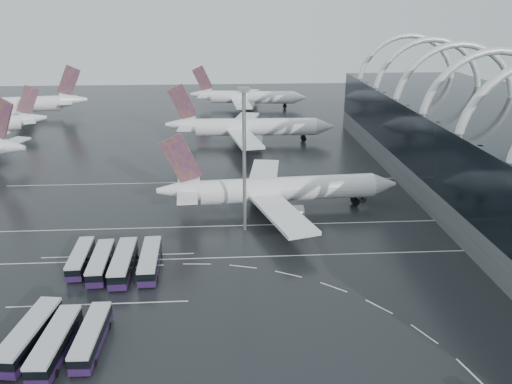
{
  "coord_description": "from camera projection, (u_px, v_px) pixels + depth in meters",
  "views": [
    {
      "loc": [
        -3.47,
        -83.77,
        43.84
      ],
      "look_at": [
        2.5,
        13.3,
        7.0
      ],
      "focal_mm": 35.0,
      "sensor_mm": 36.0,
      "label": 1
    }
  ],
  "objects": [
    {
      "name": "lane_marking_near",
      "position": [
        248.0,
        257.0,
        92.05
      ],
      "size": [
        120.0,
        0.25,
        0.01
      ],
      "primitive_type": "cube",
      "color": "white",
      "rests_on": "ground"
    },
    {
      "name": "ground",
      "position": [
        247.0,
        252.0,
        93.92
      ],
      "size": [
        420.0,
        420.0,
        0.0
      ],
      "primitive_type": "plane",
      "color": "black",
      "rests_on": "ground"
    },
    {
      "name": "bus_row_near_b",
      "position": [
        101.0,
        262.0,
        86.59
      ],
      "size": [
        3.47,
        12.84,
        3.13
      ],
      "rotation": [
        0.0,
        0.0,
        1.62
      ],
      "color": "#251440",
      "rests_on": "ground"
    },
    {
      "name": "bus_bay_line_south",
      "position": [
        98.0,
        304.0,
        77.6
      ],
      "size": [
        28.0,
        0.25,
        0.01
      ],
      "primitive_type": "cube",
      "color": "white",
      "rests_on": "ground"
    },
    {
      "name": "bus_bay_line_north",
      "position": [
        118.0,
        256.0,
        92.54
      ],
      "size": [
        28.0,
        0.25,
        0.01
      ],
      "primitive_type": "cube",
      "color": "white",
      "rests_on": "ground"
    },
    {
      "name": "bus_row_near_d",
      "position": [
        150.0,
        260.0,
        87.08
      ],
      "size": [
        3.58,
        13.47,
        3.29
      ],
      "rotation": [
        0.0,
        0.0,
        1.61
      ],
      "color": "#251440",
      "rests_on": "ground"
    },
    {
      "name": "gse_cart_belly_b",
      "position": [
        319.0,
        185.0,
        126.49
      ],
      "size": [
        2.46,
        1.45,
        1.34
      ],
      "primitive_type": "cube",
      "color": "slate",
      "rests_on": "ground"
    },
    {
      "name": "airliner_gate_b",
      "position": [
        247.0,
        128.0,
        167.04
      ],
      "size": [
        56.3,
        50.73,
        19.59
      ],
      "rotation": [
        0.0,
        0.0,
        -0.03
      ],
      "color": "white",
      "rests_on": "ground"
    },
    {
      "name": "bus_row_far_b",
      "position": [
        55.0,
        343.0,
        65.86
      ],
      "size": [
        3.7,
        13.57,
        3.31
      ],
      "rotation": [
        0.0,
        0.0,
        1.52
      ],
      "color": "#251440",
      "rests_on": "ground"
    },
    {
      "name": "airliner_main",
      "position": [
        276.0,
        190.0,
        111.81
      ],
      "size": [
        54.61,
        47.79,
        18.49
      ],
      "rotation": [
        0.0,
        0.0,
        0.07
      ],
      "color": "white",
      "rests_on": "ground"
    },
    {
      "name": "airliner_gate_c",
      "position": [
        246.0,
        97.0,
        222.08
      ],
      "size": [
        52.05,
        47.63,
        18.53
      ],
      "rotation": [
        0.0,
        0.0,
        -0.13
      ],
      "color": "white",
      "rests_on": "ground"
    },
    {
      "name": "bus_row_near_a",
      "position": [
        81.0,
        258.0,
        88.19
      ],
      "size": [
        3.33,
        12.23,
        2.98
      ],
      "rotation": [
        0.0,
        0.0,
        1.62
      ],
      "color": "#251440",
      "rests_on": "ground"
    },
    {
      "name": "jet_remote_far",
      "position": [
        29.0,
        104.0,
        203.53
      ],
      "size": [
        47.75,
        38.57,
        20.77
      ],
      "rotation": [
        0.0,
        0.0,
        3.29
      ],
      "color": "white",
      "rests_on": "ground"
    },
    {
      "name": "gse_cart_belly_d",
      "position": [
        362.0,
        196.0,
        119.53
      ],
      "size": [
        1.94,
        1.14,
        1.06
      ],
      "primitive_type": "cube",
      "color": "slate",
      "rests_on": "ground"
    },
    {
      "name": "lane_marking_mid",
      "position": [
        245.0,
        225.0,
        105.12
      ],
      "size": [
        120.0,
        0.25,
        0.01
      ],
      "primitive_type": "cube",
      "color": "white",
      "rests_on": "ground"
    },
    {
      "name": "bus_row_near_c",
      "position": [
        123.0,
        262.0,
        86.26
      ],
      "size": [
        3.54,
        13.83,
        3.39
      ],
      "rotation": [
        0.0,
        0.0,
        1.59
      ],
      "color": "#251440",
      "rests_on": "ground"
    },
    {
      "name": "bus_row_far_c",
      "position": [
        91.0,
        336.0,
        67.41
      ],
      "size": [
        3.18,
        12.53,
        3.07
      ],
      "rotation": [
        0.0,
        0.0,
        1.55
      ],
      "color": "#251440",
      "rests_on": "ground"
    },
    {
      "name": "lane_marking_far",
      "position": [
        240.0,
        181.0,
        131.25
      ],
      "size": [
        120.0,
        0.25,
        0.01
      ],
      "primitive_type": "cube",
      "color": "white",
      "rests_on": "ground"
    },
    {
      "name": "floodlight_mast",
      "position": [
        244.0,
        144.0,
        96.68
      ],
      "size": [
        2.24,
        2.24,
        29.19
      ],
      "color": "gray",
      "rests_on": "ground"
    },
    {
      "name": "gse_cart_belly_c",
      "position": [
        298.0,
        216.0,
        108.42
      ],
      "size": [
        2.15,
        1.27,
        1.17
      ],
      "primitive_type": "cube",
      "color": "#B07017",
      "rests_on": "ground"
    },
    {
      "name": "bus_row_far_a",
      "position": [
        30.0,
        335.0,
        67.35
      ],
      "size": [
        4.89,
        14.22,
        3.43
      ],
      "rotation": [
        0.0,
        0.0,
        1.44
      ],
      "color": "#251440",
      "rests_on": "ground"
    }
  ]
}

